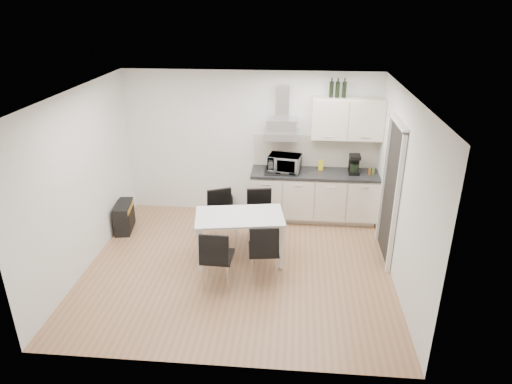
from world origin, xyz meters
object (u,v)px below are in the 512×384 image
kitchenette (317,176)px  chair_near_right (264,250)px  floor_speaker (227,203)px  chair_far_left (223,218)px  dining_table (240,221)px  guitar_amp (124,217)px  chair_near_left (217,257)px  chair_far_right (260,218)px

kitchenette → chair_near_right: bearing=-112.0°
floor_speaker → chair_far_left: bearing=-100.9°
dining_table → guitar_amp: bearing=150.3°
kitchenette → floor_speaker: 1.77m
kitchenette → guitar_amp: kitchenette is taller
chair_near_right → chair_far_left: bearing=120.5°
chair_near_left → guitar_amp: size_ratio=1.42×
chair_near_right → floor_speaker: size_ratio=2.79×
dining_table → chair_far_left: 0.65m
chair_near_right → guitar_amp: chair_near_right is taller
chair_near_left → floor_speaker: 2.40m
kitchenette → chair_near_left: kitchenette is taller
dining_table → chair_near_left: size_ratio=1.60×
kitchenette → chair_far_right: 1.38m
kitchenette → guitar_amp: 3.42m
dining_table → guitar_amp: dining_table is taller
chair_far_left → chair_near_left: (0.11, -1.20, 0.00)m
dining_table → chair_far_right: (0.26, 0.56, -0.22)m
chair_far_left → chair_near_right: size_ratio=1.00×
chair_far_right → chair_near_left: bearing=60.6°
dining_table → chair_near_left: bearing=-117.6°
chair_near_left → guitar_amp: (-1.88, 1.47, -0.19)m
chair_far_left → chair_near_right: (0.74, -0.95, 0.00)m
chair_near_left → dining_table: bearing=73.6°
kitchenette → chair_near_left: 2.65m
chair_near_left → chair_near_right: 0.67m
chair_far_right → chair_far_left: bearing=-2.6°
chair_far_right → guitar_amp: bearing=-13.4°
chair_far_left → floor_speaker: size_ratio=2.79×
kitchenette → dining_table: 1.93m
guitar_amp → floor_speaker: 1.89m
chair_far_left → chair_far_right: same height
guitar_amp → dining_table: bearing=-29.5°
floor_speaker → chair_near_right: bearing=-84.3°
chair_far_right → guitar_amp: 2.38m
dining_table → floor_speaker: dining_table is taller
chair_far_right → floor_speaker: (-0.70, 1.11, -0.28)m
chair_far_right → chair_near_right: bearing=89.5°
kitchenette → chair_far_right: bearing=-134.4°
chair_far_left → floor_speaker: 1.21m
chair_far_right → chair_near_right: size_ratio=1.00×
guitar_amp → floor_speaker: bearing=19.2°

